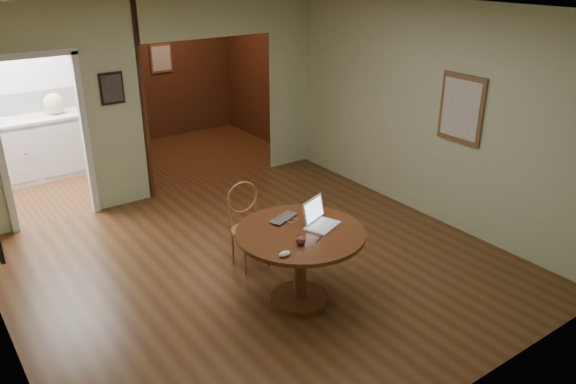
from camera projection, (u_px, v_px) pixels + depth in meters
floor at (261, 267)px, 6.15m from camera, size 5.00×5.00×0.00m
room_shell at (108, 101)px, 7.71m from camera, size 5.20×7.50×5.00m
dining_table at (300, 250)px, 5.34m from camera, size 1.23×1.23×0.77m
chair at (247, 220)px, 6.03m from camera, size 0.42×0.42×0.94m
open_laptop at (318, 218)px, 5.37m from camera, size 0.40×0.40×0.24m
closed_laptop at (287, 220)px, 5.46m from camera, size 0.38×0.31×0.03m
mouse at (285, 254)px, 4.82m from camera, size 0.12×0.07×0.05m
wine_glass at (301, 240)px, 4.99m from camera, size 0.09×0.09×0.10m
pen at (320, 238)px, 5.12m from camera, size 0.13×0.09×0.01m
kitchen_cabinet at (32, 149)px, 8.39m from camera, size 2.06×0.60×0.94m
grocery_bag at (54, 104)px, 8.36m from camera, size 0.39×0.37×0.31m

